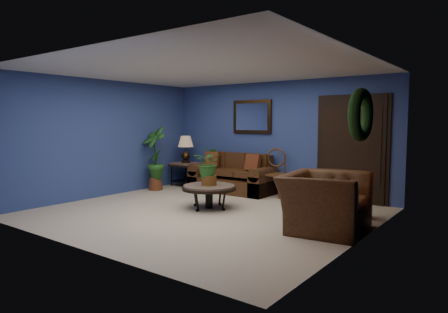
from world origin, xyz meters
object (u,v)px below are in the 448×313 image
Objects in this scene: coffee_table at (209,188)px; side_chair at (275,169)px; table_lamp at (186,146)px; armchair at (325,202)px; sofa at (234,179)px; end_table at (186,168)px.

side_chair reaches higher than coffee_table.
table_lamp is 0.50× the size of armchair.
side_chair is (1.04, 0.05, 0.29)m from sofa.
armchair is (1.95, -1.92, -0.16)m from side_chair.
table_lamp is at bearing 0.00° from end_table.
end_table is at bearing 180.00° from table_lamp.
sofa is 1.08m from side_chair.
armchair is (4.45, -1.85, -0.02)m from end_table.
armchair is at bearing -22.55° from end_table.
end_table is 0.99× the size of table_lamp.
end_table is 4.82m from armchair.
table_lamp reaches higher than side_chair.
sofa is 1.96× the size of coffee_table.
table_lamp reaches higher than armchair.
armchair reaches higher than coffee_table.
side_chair is (2.50, 0.07, 0.14)m from end_table.
sofa is at bearing 111.04° from coffee_table.
armchair is at bearing -22.55° from table_lamp.
side_chair is 2.74m from armchair.
table_lamp is at bearing 141.23° from coffee_table.
sofa reaches higher than armchair.
table_lamp is 0.63× the size of side_chair.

